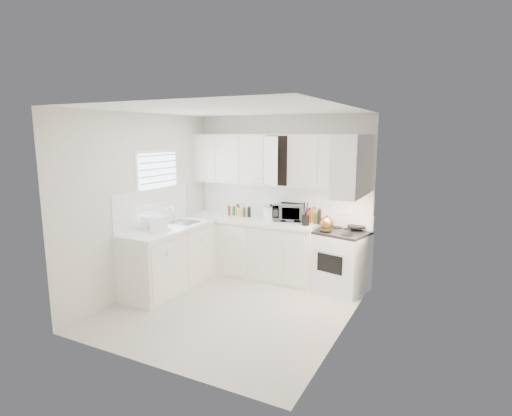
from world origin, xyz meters
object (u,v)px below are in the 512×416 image
Objects in this scene: stove at (340,253)px; microwave at (288,210)px; dish_rack at (153,222)px; tea_kettle at (326,222)px; rice_cooker at (271,212)px; utensil_crock at (306,213)px.

stove is 2.40× the size of microwave.
tea_kettle is at bearing 46.52° from dish_rack.
rice_cooker is at bearing -179.13° from tea_kettle.
rice_cooker is 0.62× the size of dish_rack.
stove is 3.12× the size of utensil_crock.
rice_cooker is 0.64m from utensil_crock.
rice_cooker is at bearing -169.18° from stove.
stove is 2.77m from dish_rack.
stove is at bearing 54.58° from tea_kettle.
microwave is 1.30× the size of utensil_crock.
utensil_crock is 0.90× the size of dish_rack.
tea_kettle is 0.79m from microwave.
tea_kettle is (-0.18, -0.16, 0.48)m from stove.
tea_kettle is at bearing -125.08° from stove.
utensil_crock is (-0.35, 0.09, 0.08)m from tea_kettle.
stove is at bearing 47.68° from dish_rack.
rice_cooker is (-0.98, 0.21, 0.03)m from tea_kettle.
utensil_crock is (0.37, -0.22, 0.02)m from microwave.
utensil_crock is at bearing -159.13° from stove.
dish_rack is (-2.37, -1.34, 0.49)m from stove.
tea_kettle is 0.94× the size of rice_cooker.
dish_rack is at bearing -137.16° from stove.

